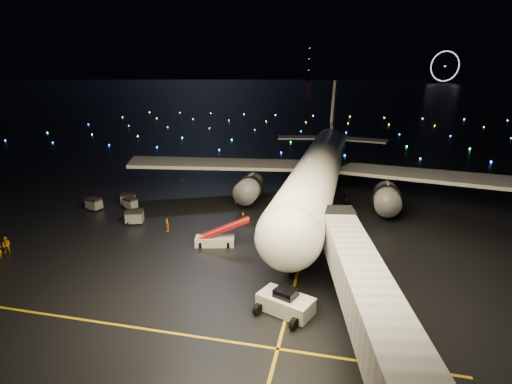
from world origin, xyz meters
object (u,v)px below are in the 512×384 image
crew_c (167,225)px  baggage_cart_0 (135,217)px  baggage_cart_1 (130,203)px  baggage_cart_2 (128,199)px  airliner (322,143)px  crew_b (7,245)px  belt_loader (215,232)px  baggage_cart_3 (94,204)px  pushback_tug (286,301)px

crew_c → baggage_cart_0: bearing=-141.1°
baggage_cart_1 → baggage_cart_2: (-1.20, 1.49, 0.06)m
airliner → crew_c: 26.75m
crew_b → crew_c: 17.53m
crew_c → baggage_cart_2: bearing=-164.0°
belt_loader → baggage_cart_0: (-12.51, 4.16, -0.67)m
baggage_cart_3 → belt_loader: bearing=-5.9°
belt_loader → baggage_cart_2: belt_loader is taller
pushback_tug → baggage_cart_2: 35.63m
baggage_cart_1 → crew_b: bearing=-85.3°
crew_c → baggage_cart_2: 13.38m
crew_c → baggage_cart_3: 14.95m
belt_loader → baggage_cart_2: bearing=134.3°
belt_loader → crew_b: bearing=-174.9°
crew_c → pushback_tug: bearing=16.2°
belt_loader → baggage_cart_0: bearing=148.3°
airliner → belt_loader: bearing=-115.0°
baggage_cart_0 → baggage_cart_3: bearing=140.0°
airliner → crew_b: 43.54m
baggage_cart_0 → baggage_cart_2: (-4.92, 6.92, -0.08)m
crew_c → baggage_cart_3: size_ratio=0.84×
pushback_tug → baggage_cart_1: bearing=163.4°
belt_loader → baggage_cart_2: size_ratio=3.31×
baggage_cart_2 → pushback_tug: bearing=-57.4°
belt_loader → baggage_cart_1: 18.87m
airliner → baggage_cart_2: 30.67m
crew_b → baggage_cart_2: (4.28, 18.29, -0.13)m
airliner → baggage_cart_3: airliner is taller
belt_loader → crew_c: bearing=147.1°
baggage_cart_3 → baggage_cart_0: bearing=-8.9°
crew_b → baggage_cart_1: bearing=54.2°
crew_c → baggage_cart_0: size_ratio=0.80×
crew_b → baggage_cart_2: 18.78m
airliner → baggage_cart_3: bearing=-155.9°
baggage_cart_3 → baggage_cart_1: bearing=33.9°
airliner → baggage_cart_2: bearing=-158.8°
baggage_cart_0 → baggage_cart_3: (-8.58, 3.73, -0.04)m
baggage_cart_2 → baggage_cart_3: 4.86m
crew_b → baggage_cart_1: crew_b is taller
airliner → baggage_cart_2: airliner is taller
crew_b → crew_c: size_ratio=1.12×
belt_loader → baggage_cart_3: 22.53m
airliner → crew_c: airliner is taller
pushback_tug → baggage_cart_1: (-26.29, 21.19, -0.30)m
crew_c → belt_loader: bearing=36.0°
baggage_cart_2 → baggage_cart_3: size_ratio=0.96×
baggage_cart_0 → baggage_cart_2: 8.49m
crew_b → baggage_cart_3: crew_b is taller
pushback_tug → crew_c: (-17.19, 14.13, -0.21)m
crew_b → baggage_cart_0: bearing=33.2°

